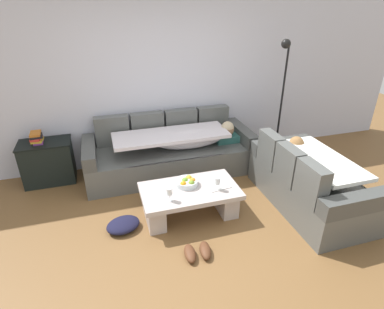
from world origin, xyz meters
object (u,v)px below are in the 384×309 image
Objects in this scene: coffee_table at (190,198)px; book_stack_on_cabinet at (37,138)px; floor_lamp at (281,94)px; wine_glass_near_left at (170,192)px; couch_along_wall at (173,152)px; crumpled_garment at (123,225)px; wine_glass_near_right at (218,181)px; open_magazine at (218,186)px; pair_of_shoes at (198,252)px; couch_near_window at (310,182)px; fruit_bowl at (187,182)px; side_cabinet at (48,162)px.

coffee_table is 2.35m from book_stack_on_cabinet.
wine_glass_near_left is at bearing -148.69° from floor_lamp.
crumpled_garment is (-0.91, -1.21, -0.27)m from couch_along_wall.
book_stack_on_cabinet is at bearing 134.93° from wine_glass_near_left.
wine_glass_near_right reaches higher than open_magazine.
book_stack_on_cabinet reaches higher than crumpled_garment.
wine_glass_near_left is 0.73× the size of book_stack_on_cabinet.
crumpled_garment reaches higher than pair_of_shoes.
floor_lamp is at bearing 23.73° from crumpled_garment.
wine_glass_near_left is 0.09× the size of floor_lamp.
coffee_table is 4.29× the size of open_magazine.
couch_near_window is at bearing -4.42° from crumpled_garment.
fruit_bowl reaches higher than open_magazine.
fruit_bowl is at bearing 9.47° from crumpled_garment.
wine_glass_near_right is 0.09× the size of floor_lamp.
couch_near_window is 1.26m from wine_glass_near_right.
side_cabinet is at bearing 122.73° from crumpled_garment.
book_stack_on_cabinet is at bearing 64.53° from couch_near_window.
coffee_table is 0.62× the size of floor_lamp.
coffee_table is 0.21m from fruit_bowl.
couch_along_wall is 1.96m from book_stack_on_cabinet.
wine_glass_near_right reaches higher than crumpled_garment.
pair_of_shoes is (-0.12, -0.80, -0.38)m from fruit_bowl.
wine_glass_near_left is 2.20m from book_stack_on_cabinet.
couch_near_window is at bearing -11.74° from fruit_bowl.
book_stack_on_cabinet reaches higher than side_cabinet.
side_cabinet reaches higher than crumpled_garment.
open_magazine is (0.35, -0.04, 0.15)m from coffee_table.
wine_glass_near_right is 2.08m from floor_lamp.
wine_glass_near_right is (0.32, -0.11, 0.26)m from coffee_table.
floor_lamp is (1.87, 1.05, 0.69)m from fruit_bowl.
couch_along_wall is at bearing 46.87° from couch_near_window.
floor_lamp is 2.92m from pair_of_shoes.
coffee_table is at bearing -93.41° from couch_along_wall.
couch_along_wall is 1.16m from coffee_table.
couch_near_window is 10.26× the size of wine_glass_near_right.
open_magazine is 1.24m from crumpled_garment.
open_magazine is 1.23× the size of book_stack_on_cabinet.
fruit_bowl is 0.38m from open_magazine.
book_stack_on_cabinet reaches higher than open_magazine.
fruit_bowl is at bearing 153.01° from open_magazine.
floor_lamp is at bearing 31.31° from wine_glass_near_left.
crumpled_garment is (-1.16, 0.06, -0.44)m from wine_glass_near_right.
fruit_bowl is at bearing -150.67° from floor_lamp.
wine_glass_near_left is (-0.28, -0.26, 0.07)m from fruit_bowl.
crumpled_garment is at bearing 173.12° from open_magazine.
open_magazine reaches higher than coffee_table.
wine_glass_near_left reaches higher than pair_of_shoes.
side_cabinet is at bearing 138.72° from open_magazine.
side_cabinet is 1.72m from crumpled_garment.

